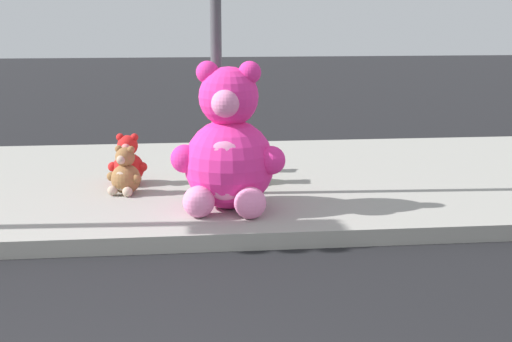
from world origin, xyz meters
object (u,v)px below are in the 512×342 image
Objects in this scene: plush_brown at (125,175)px; sign_pole at (216,23)px; plush_red at (128,164)px; plush_lime at (244,163)px; plush_white at (238,155)px; plush_pink_large at (229,151)px.

sign_pole is at bearing -6.41° from plush_brown.
plush_red is 0.44m from plush_brown.
plush_lime reaches higher than plush_brown.
plush_lime is at bearing -3.45° from plush_red.
sign_pole reaches higher than plush_white.
sign_pole is 6.50× the size of plush_white.
sign_pole is 1.82m from plush_red.
plush_pink_large is 2.52× the size of plush_red.
sign_pole is 2.34× the size of plush_pink_large.
plush_brown is at bearing -142.67° from plush_white.
plush_lime is at bearing 56.01° from sign_pole.
plush_pink_large reaches higher than plush_brown.
plush_white is at bearing 73.86° from sign_pole.
sign_pole is 1.85m from plush_white.
plush_red is (-1.23, 0.07, 0.01)m from plush_lime.
plush_red is 1.10× the size of plush_brown.
sign_pole is at bearing -106.14° from plush_white.
plush_red reaches higher than plush_lime.
plush_pink_large is at bearing -48.76° from plush_red.
plush_white is (1.23, 0.94, -0.00)m from plush_brown.
sign_pole is 1.29m from plush_pink_large.
plush_pink_large is 2.78× the size of plush_brown.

